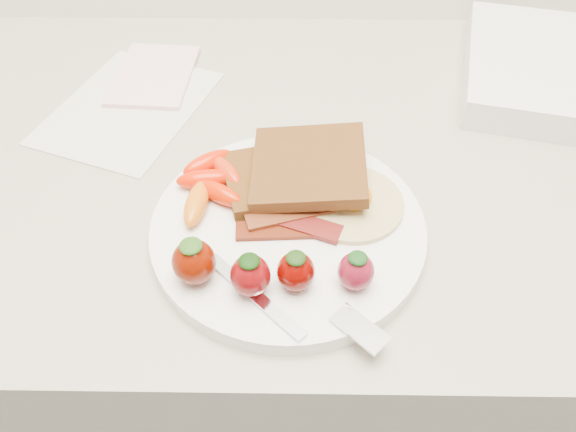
{
  "coord_description": "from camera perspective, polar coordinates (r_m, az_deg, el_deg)",
  "views": [
    {
      "loc": [
        -0.01,
        1.2,
        1.33
      ],
      "look_at": [
        -0.02,
        1.57,
        0.93
      ],
      "focal_mm": 35.0,
      "sensor_mm": 36.0,
      "label": 1
    }
  ],
  "objects": [
    {
      "name": "strawberries",
      "position": [
        0.49,
        -2.67,
        -5.37
      ],
      "size": [
        0.18,
        0.05,
        0.05
      ],
      "color": "#5B0D00",
      "rests_on": "plate"
    },
    {
      "name": "bacon_strips",
      "position": [
        0.54,
        0.15,
        -0.62
      ],
      "size": [
        0.1,
        0.06,
        0.01
      ],
      "color": "#430704",
      "rests_on": "plate"
    },
    {
      "name": "plate",
      "position": [
        0.56,
        -0.0,
        -1.32
      ],
      "size": [
        0.27,
        0.27,
        0.02
      ],
      "primitive_type": "cylinder",
      "color": "white",
      "rests_on": "counter"
    },
    {
      "name": "fork",
      "position": [
        0.48,
        1.36,
        -9.5
      ],
      "size": [
        0.16,
        0.1,
        0.0
      ],
      "color": "white",
      "rests_on": "plate"
    },
    {
      "name": "fried_egg",
      "position": [
        0.57,
        6.44,
        1.54
      ],
      "size": [
        0.12,
        0.12,
        0.02
      ],
      "color": "beige",
      "rests_on": "plate"
    },
    {
      "name": "toast_lower",
      "position": [
        0.58,
        -1.86,
        3.82
      ],
      "size": [
        0.11,
        0.11,
        0.01
      ],
      "primitive_type": "cube",
      "rotation": [
        0.0,
        0.0,
        0.26
      ],
      "color": "#4B2B12",
      "rests_on": "plate"
    },
    {
      "name": "paper_sheet",
      "position": [
        0.74,
        -15.86,
        10.59
      ],
      "size": [
        0.23,
        0.26,
        0.0
      ],
      "primitive_type": "cube",
      "rotation": [
        0.0,
        0.0,
        -0.35
      ],
      "color": "silver",
      "rests_on": "counter"
    },
    {
      "name": "baby_carrots",
      "position": [
        0.58,
        -7.93,
        3.39
      ],
      "size": [
        0.08,
        0.12,
        0.02
      ],
      "color": "red",
      "rests_on": "plate"
    },
    {
      "name": "counter",
      "position": [
        1.01,
        1.19,
        -12.86
      ],
      "size": [
        2.0,
        0.6,
        0.9
      ],
      "primitive_type": "cube",
      "color": "gray",
      "rests_on": "ground"
    },
    {
      "name": "toast_upper",
      "position": [
        0.58,
        2.14,
        5.12
      ],
      "size": [
        0.12,
        0.12,
        0.03
      ],
      "primitive_type": "cube",
      "rotation": [
        0.0,
        -0.1,
        -0.02
      ],
      "color": "black",
      "rests_on": "toast_lower"
    },
    {
      "name": "notepad",
      "position": [
        0.79,
        -13.46,
        13.75
      ],
      "size": [
        0.11,
        0.15,
        0.01
      ],
      "primitive_type": "cube",
      "rotation": [
        0.0,
        0.0,
        -0.07
      ],
      "color": "#F1BEC9",
      "rests_on": "paper_sheet"
    }
  ]
}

